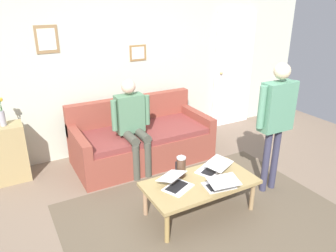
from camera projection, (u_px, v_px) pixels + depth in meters
ground_plane at (202, 215)px, 3.64m from camera, size 7.68×7.68×0.00m
area_rug at (204, 216)px, 3.61m from camera, size 2.98×2.10×0.01m
back_wall at (123, 62)px, 4.92m from camera, size 7.04×0.11×2.70m
interior_door at (234, 71)px, 5.91m from camera, size 0.82×0.09×2.05m
couch at (141, 140)px, 4.79m from camera, size 1.97×0.94×0.88m
coffee_table at (200, 185)px, 3.56m from camera, size 1.24×0.63×0.40m
laptop_left at (213, 168)px, 3.73m from camera, size 0.44×0.44×0.14m
laptop_center at (176, 183)px, 3.42m from camera, size 0.40×0.40×0.15m
laptop_right at (221, 184)px, 3.41m from camera, size 0.37×0.36×0.14m
french_press at (181, 167)px, 3.61m from camera, size 0.12×0.10×0.27m
side_shelf at (9, 153)px, 4.21m from camera, size 0.42×0.32×0.78m
flower_vase at (1, 113)px, 4.00m from camera, size 0.09×0.08×0.42m
person_standing at (277, 113)px, 3.76m from camera, size 0.57×0.19×1.61m
person_seated at (132, 121)px, 4.35m from camera, size 0.55×0.51×1.28m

